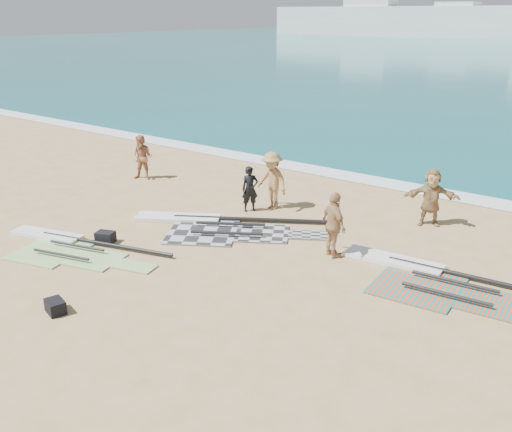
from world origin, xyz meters
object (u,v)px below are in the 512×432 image
Objects in this scene: beachgoer_back at (334,225)px; rig_grey at (215,225)px; rig_orange at (435,279)px; beachgoer_left at (142,157)px; gear_bag_near at (105,237)px; gear_bag_far at (55,306)px; person_wetsuit at (250,189)px; beachgoer_mid at (272,181)px; rig_green at (66,246)px; beachgoer_right at (431,197)px.

rig_grey is at bearing 33.03° from beachgoer_back.
rig_orange is 13.00m from beachgoer_left.
beachgoer_left reaches higher than gear_bag_near.
rig_orange is 9.11m from gear_bag_far.
person_wetsuit is (-0.82, 8.14, 0.62)m from gear_bag_far.
beachgoer_back is (3.75, -2.33, -0.06)m from beachgoer_mid.
person_wetsuit is at bearing 8.20° from beachgoer_back.
rig_green is at bearing 62.51° from beachgoer_back.
rig_grey is 3.43× the size of beachgoer_back.
rig_orange is at bearing -145.84° from beachgoer_back.
rig_green is at bearing -121.12° from gear_bag_near.
person_wetsuit is 0.84× the size of beachgoer_back.
rig_grey is at bearing 44.09° from rig_green.
beachgoer_left reaches higher than rig_grey.
rig_green is 10.75× the size of gear_bag_near.
gear_bag_near is 5.10m from person_wetsuit.
gear_bag_far is 0.27× the size of beachgoer_back.
beachgoer_left is at bearing 163.46° from beachgoer_right.
rig_grey is 1.01× the size of rig_orange.
rig_orange is 4.07× the size of person_wetsuit.
beachgoer_back is (10.01, -2.14, 0.03)m from beachgoer_left.
gear_bag_far is 10.92m from beachgoer_left.
rig_green is at bearing 141.53° from gear_bag_far.
rig_grey is at bearing -167.17° from beachgoer_right.
rig_orange is 12.45× the size of gear_bag_far.
rig_green is 3.58× the size of person_wetsuit.
beachgoer_back is (4.17, -1.65, 0.15)m from person_wetsuit.
person_wetsuit is at bearing 60.63° from rig_grey.
rig_green is 3.03× the size of beachgoer_right.
person_wetsuit is (1.63, 4.79, 0.61)m from gear_bag_near.
person_wetsuit reaches higher than rig_orange.
rig_green is 1.12m from gear_bag_near.
gear_bag_near is at bearing -76.09° from beachgoer_left.
rig_green is 3.00× the size of beachgoer_back.
beachgoer_mid is 5.20m from beachgoer_right.
rig_green is 7.26m from beachgoer_left.
gear_bag_near is at bearing -163.58° from rig_orange.
rig_orange is at bearing 47.37° from gear_bag_far.
gear_bag_far is at bearing -77.99° from beachgoer_mid.
beachgoer_left is 6.26m from beachgoer_mid.
person_wetsuit is (-0.07, 1.88, 0.72)m from rig_grey.
rig_grey is at bearing 96.84° from gear_bag_far.
beachgoer_left is 0.98× the size of beachgoer_right.
beachgoer_back reaches higher than person_wetsuit.
beachgoer_left is at bearing -168.88° from beachgoer_mid.
gear_bag_near is at bearing -101.15° from beachgoer_mid.
beachgoer_left is at bearing 126.65° from rig_grey.
beachgoer_mid reaches higher than person_wetsuit.
person_wetsuit is 5.86m from beachgoer_left.
gear_bag_far is 8.86m from beachgoer_mid.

